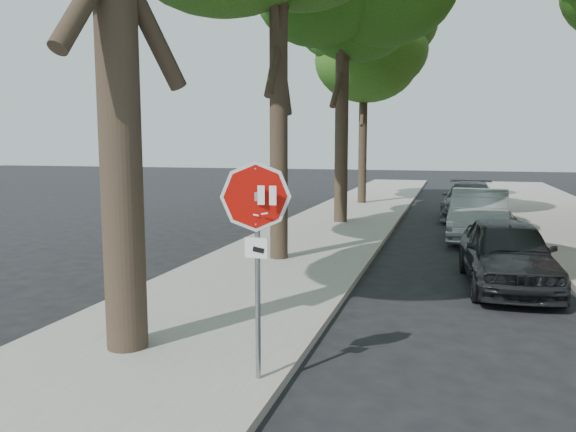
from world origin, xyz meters
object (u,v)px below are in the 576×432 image
stop_sign (257,228)px  car_a (507,253)px  car_c (469,201)px  car_b (479,215)px  tree_far (364,53)px

stop_sign → car_a: size_ratio=0.63×
car_a → car_c: bearing=88.1°
car_a → car_b: size_ratio=0.89×
stop_sign → car_a: 7.00m
tree_far → car_c: bearing=-39.8°
tree_far → car_a: bearing=-70.6°
tree_far → car_c: size_ratio=1.87×
car_a → car_c: size_ratio=0.84×
stop_sign → tree_far: size_ratio=0.28×
stop_sign → car_c: bearing=80.5°
tree_far → car_b: 12.32m
stop_sign → car_c: stop_sign is taller
car_a → car_c: car_c is taller
car_a → tree_far: bearing=105.3°
tree_far → stop_sign: bearing=-84.5°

